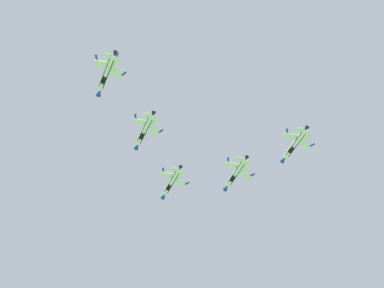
{
  "coord_description": "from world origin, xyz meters",
  "views": [
    {
      "loc": [
        -5.18,
        1.03,
        1.56
      ],
      "look_at": [
        31.49,
        86.39,
        124.94
      ],
      "focal_mm": 45.02,
      "sensor_mm": 36.0,
      "label": 1
    }
  ],
  "objects": [
    {
      "name": "fighter_jet_left_wing",
      "position": [
        16.1,
        88.9,
        127.08
      ],
      "size": [
        10.22,
        15.93,
        4.75
      ],
      "rotation": [
        0.0,
        0.32,
        0.02
      ],
      "color": "white"
    },
    {
      "name": "fighter_jet_right_wing",
      "position": [
        48.91,
        90.15,
        122.52
      ],
      "size": [
        9.97,
        15.93,
        5.02
      ],
      "rotation": [
        0.0,
        0.4,
        0.02
      ],
      "color": "white"
    },
    {
      "name": "fighter_jet_right_outer",
      "position": [
        63.13,
        74.87,
        127.19
      ],
      "size": [
        10.29,
        15.93,
        4.66
      ],
      "rotation": [
        0.0,
        0.3,
        0.02
      ],
      "color": "white"
    },
    {
      "name": "fighter_jet_left_outer",
      "position": [
        -1.23,
        73.01,
        125.37
      ],
      "size": [
        10.11,
        15.93,
        4.89
      ],
      "rotation": [
        0.0,
        0.36,
        0.02
      ],
      "color": "white"
    },
    {
      "name": "fighter_jet_lead",
      "position": [
        31.69,
        104.58,
        125.34
      ],
      "size": [
        10.27,
        15.93,
        4.69
      ],
      "rotation": [
        0.0,
        0.3,
        0.02
      ],
      "color": "white"
    }
  ]
}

